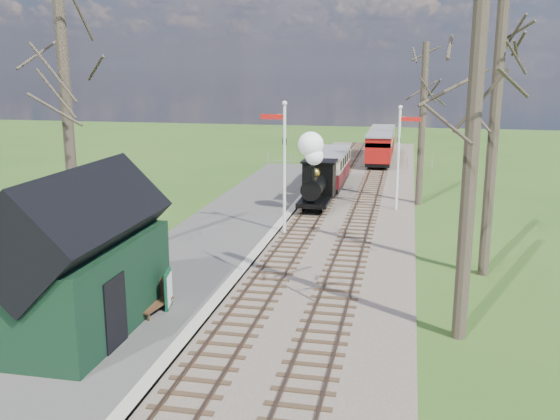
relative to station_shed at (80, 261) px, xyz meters
The scene contains 18 objects.
distant_hills 63.40m from the station_shed, 84.61° to the left, with size 114.40×48.00×22.02m.
ballast_bed 18.98m from the station_shed, 72.73° to the left, with size 8.00×60.00×0.10m, color brown.
track_near 18.63m from the station_shed, 76.57° to the left, with size 1.60×60.00×0.15m.
track_far 19.40m from the station_shed, 69.04° to the left, with size 1.60×60.00×0.15m.
platform 10.26m from the station_shed, 85.44° to the left, with size 5.00×44.00×0.20m, color #474442.
coping_strip 10.69m from the station_shed, 72.79° to the left, with size 0.40×44.00×0.21m, color #B2AD9E.
station_shed is the anchor object (origin of this frame).
semaphore_near 12.58m from the station_shed, 73.62° to the left, with size 1.22×0.24×6.22m.
semaphore_far 20.01m from the station_shed, 64.28° to the left, with size 1.22×0.24×5.72m.
bare_trees 8.81m from the station_shed, 47.30° to the left, with size 15.51×22.39×12.00m.
fence_line 32.38m from the station_shed, 81.83° to the left, with size 12.60×0.08×1.00m.
locomotive 17.78m from the station_shed, 76.05° to the left, with size 1.70×3.97×4.26m.
coach 23.72m from the station_shed, 79.55° to the left, with size 1.99×6.81×2.09m.
red_carriage_a 33.66m from the station_shed, 78.17° to the left, with size 2.00×4.95×2.10m.
red_carriage_b 39.06m from the station_shed, 79.83° to the left, with size 2.00×4.95×2.10m.
sign_board 3.08m from the station_shed, 47.22° to the left, with size 0.25×0.83×1.21m.
bench 2.70m from the station_shed, 46.54° to the left, with size 0.69×1.58×0.87m.
person 2.48m from the station_shed, 48.45° to the left, with size 0.45×0.30×1.24m, color #1B2431.
Camera 1 is at (4.82, -11.62, 7.75)m, focal length 40.00 mm.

